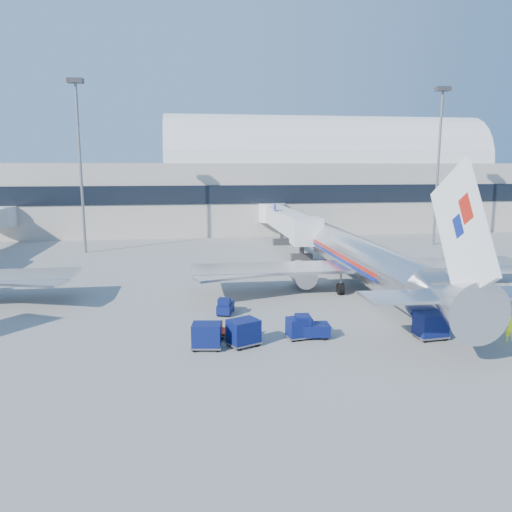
{
  "coord_description": "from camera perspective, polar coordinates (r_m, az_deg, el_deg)",
  "views": [
    {
      "loc": [
        -6.3,
        -39.09,
        11.55
      ],
      "look_at": [
        -0.03,
        6.0,
        3.33
      ],
      "focal_mm": 35.0,
      "sensor_mm": 36.0,
      "label": 1
    }
  ],
  "objects": [
    {
      "name": "ground",
      "position": [
        41.25,
        1.19,
        -6.03
      ],
      "size": [
        260.0,
        260.0,
        0.0
      ],
      "primitive_type": "plane",
      "color": "gray",
      "rests_on": "ground"
    },
    {
      "name": "terminal",
      "position": [
        95.42,
        -12.41,
        7.58
      ],
      "size": [
        170.0,
        28.15,
        21.0
      ],
      "color": "#B2AA9E",
      "rests_on": "ground"
    },
    {
      "name": "airliner_main",
      "position": [
        47.34,
        12.37,
        -0.5
      ],
      "size": [
        32.0,
        37.26,
        12.07
      ],
      "color": "silver",
      "rests_on": "ground"
    },
    {
      "name": "jetbridge_near",
      "position": [
        71.68,
        3.32,
        4.11
      ],
      "size": [
        4.4,
        27.5,
        6.25
      ],
      "color": "silver",
      "rests_on": "ground"
    },
    {
      "name": "mast_west",
      "position": [
        70.51,
        -19.58,
        12.3
      ],
      "size": [
        2.0,
        1.2,
        22.6
      ],
      "color": "slate",
      "rests_on": "ground"
    },
    {
      "name": "mast_east",
      "position": [
        78.12,
        20.24,
        12.0
      ],
      "size": [
        2.0,
        1.2,
        22.6
      ],
      "color": "slate",
      "rests_on": "ground"
    },
    {
      "name": "barrier_near",
      "position": [
        49.02,
        22.1,
        -3.62
      ],
      "size": [
        3.0,
        0.55,
        0.9
      ],
      "primitive_type": "cube",
      "color": "#9E9E96",
      "rests_on": "ground"
    },
    {
      "name": "barrier_mid",
      "position": [
        50.73,
        25.34,
        -3.41
      ],
      "size": [
        3.0,
        0.55,
        0.9
      ],
      "primitive_type": "cube",
      "color": "#9E9E96",
      "rests_on": "ground"
    },
    {
      "name": "tug_lead",
      "position": [
        34.4,
        6.09,
        -8.13
      ],
      "size": [
        2.56,
        1.37,
        1.64
      ],
      "rotation": [
        0.0,
        0.0,
        -0.04
      ],
      "color": "#091249",
      "rests_on": "ground"
    },
    {
      "name": "tug_right",
      "position": [
        40.31,
        19.33,
        -5.88
      ],
      "size": [
        2.85,
        2.12,
        1.67
      ],
      "rotation": [
        0.0,
        0.0,
        -0.37
      ],
      "color": "#091249",
      "rests_on": "ground"
    },
    {
      "name": "tug_left",
      "position": [
        39.65,
        -3.54,
        -5.78
      ],
      "size": [
        1.61,
        2.32,
        1.37
      ],
      "rotation": [
        0.0,
        0.0,
        1.28
      ],
      "color": "#091249",
      "rests_on": "ground"
    },
    {
      "name": "cart_train_a",
      "position": [
        34.21,
        4.95,
        -8.16
      ],
      "size": [
        1.84,
        1.52,
        1.46
      ],
      "rotation": [
        0.0,
        0.0,
        0.17
      ],
      "color": "#091249",
      "rests_on": "ground"
    },
    {
      "name": "cart_train_b",
      "position": [
        32.76,
        -1.44,
        -8.67
      ],
      "size": [
        2.45,
        2.22,
        1.75
      ],
      "rotation": [
        0.0,
        0.0,
        0.44
      ],
      "color": "#091249",
      "rests_on": "ground"
    },
    {
      "name": "cart_train_c",
      "position": [
        32.37,
        -5.66,
        -9.02
      ],
      "size": [
        2.1,
        1.71,
        1.69
      ],
      "rotation": [
        0.0,
        0.0,
        -0.14
      ],
      "color": "#091249",
      "rests_on": "ground"
    },
    {
      "name": "cart_solo_near",
      "position": [
        36.01,
        19.34,
        -7.46
      ],
      "size": [
        2.2,
        1.77,
        1.8
      ],
      "rotation": [
        0.0,
        0.0,
        0.11
      ],
      "color": "#091249",
      "rests_on": "ground"
    },
    {
      "name": "cart_solo_far",
      "position": [
        41.03,
        23.71,
        -5.8
      ],
      "size": [
        1.91,
        1.55,
        1.55
      ],
      "rotation": [
        0.0,
        0.0,
        0.13
      ],
      "color": "#091249",
      "rests_on": "ground"
    },
    {
      "name": "cart_open_red",
      "position": [
        34.28,
        -2.74,
        -8.81
      ],
      "size": [
        2.32,
        2.03,
        0.52
      ],
      "rotation": [
        0.0,
        0.0,
        -0.42
      ],
      "color": "slate",
      "rests_on": "ground"
    },
    {
      "name": "ramp_worker",
      "position": [
        37.65,
        27.07,
        -7.37
      ],
      "size": [
        0.77,
        0.73,
        1.77
      ],
      "primitive_type": "imported",
      "rotation": [
        0.0,
        0.0,
        2.49
      ],
      "color": "#C9F519",
      "rests_on": "ground"
    }
  ]
}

